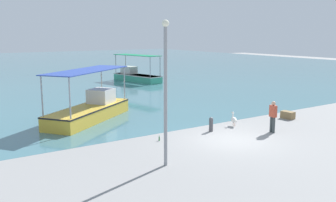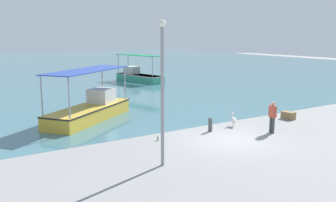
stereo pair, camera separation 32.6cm
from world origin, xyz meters
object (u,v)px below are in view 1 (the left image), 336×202
fisherman_standing (273,116)px  cargo_crate (288,115)px  pelican (234,120)px  mooring_bollard (211,124)px  lamp_post (166,86)px  glass_bottle (159,139)px  fishing_boat_far_right (90,109)px  fishing_boat_near_right (136,75)px

fisherman_standing → cargo_crate: bearing=27.0°
pelican → mooring_bollard: (-1.84, -0.19, 0.04)m
fisherman_standing → cargo_crate: fisherman_standing is taller
lamp_post → glass_bottle: size_ratio=21.20×
fisherman_standing → cargo_crate: (3.36, 1.71, -0.68)m
fishing_boat_far_right → pelican: size_ratio=8.32×
fishing_boat_near_right → mooring_bollard: 21.95m
fishing_boat_near_right → pelican: 21.27m
pelican → fisherman_standing: (0.74, -2.16, 0.53)m
lamp_post → glass_bottle: 4.66m
cargo_crate → mooring_bollard: bearing=177.4°
pelican → fishing_boat_far_right: bearing=135.9°
mooring_bollard → fishing_boat_near_right: bearing=71.9°
fishing_boat_far_right → glass_bottle: fishing_boat_far_right is taller
fishing_boat_near_right → fisherman_standing: size_ratio=3.81×
lamp_post → pelican: bearing=25.6°
pelican → cargo_crate: (4.10, -0.45, -0.15)m
fishing_boat_near_right → glass_bottle: bearing=-115.9°
pelican → fisherman_standing: fisherman_standing is taller
pelican → glass_bottle: pelican is taller
fishing_boat_far_right → mooring_bollard: size_ratio=8.54×
pelican → fishing_boat_near_right: bearing=76.5°
fisherman_standing → glass_bottle: (-5.86, 2.00, -0.80)m
pelican → fisherman_standing: size_ratio=0.47×
fishing_boat_near_right → pelican: bearing=-103.5°
cargo_crate → fisherman_standing: bearing=-153.0°
cargo_crate → glass_bottle: bearing=178.2°
lamp_post → fisherman_standing: lamp_post is taller
fishing_boat_far_right → mooring_bollard: (4.36, -6.19, -0.26)m
fishing_boat_far_right → lamp_post: size_ratio=1.16×
fishing_boat_far_right → cargo_crate: bearing=-32.1°
fishing_boat_near_right → lamp_post: size_ratio=1.13×
pelican → mooring_bollard: pelican is taller
fishing_boat_near_right → glass_bottle: (-10.10, -20.84, -0.54)m
fishing_boat_near_right → mooring_bollard: fishing_boat_near_right is taller
fishing_boat_near_right → lamp_post: 26.75m
lamp_post → fisherman_standing: 7.91m
fishing_boat_far_right → pelican: bearing=-44.1°
fishing_boat_far_right → lamp_post: lamp_post is taller
fishing_boat_near_right → cargo_crate: 21.15m
mooring_bollard → cargo_crate: size_ratio=0.99×
mooring_bollard → glass_bottle: 3.30m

